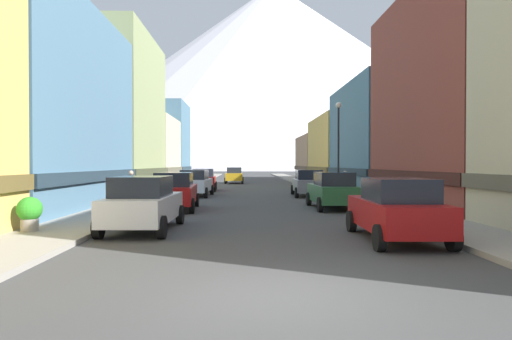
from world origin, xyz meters
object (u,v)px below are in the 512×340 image
at_px(car_left_1, 175,191).
at_px(pedestrian_0, 345,183).
at_px(pedestrian_1, 131,188).
at_px(car_right_1, 333,190).
at_px(car_left_3, 204,180).
at_px(potted_plant_1, 30,212).
at_px(streetlamp_right, 338,135).
at_px(car_right_0, 397,209).
at_px(potted_plant_0, 371,190).
at_px(car_right_2, 308,183).
at_px(car_left_0, 143,203).
at_px(car_driving_0, 234,175).
at_px(car_left_2, 195,183).

relative_size(car_left_1, pedestrian_0, 2.85).
bearing_deg(pedestrian_1, car_right_1, -6.97).
height_order(car_left_1, car_left_3, same).
xyz_separation_m(potted_plant_1, streetlamp_right, (12.35, 14.21, 3.26)).
bearing_deg(potted_plant_1, pedestrian_0, 50.94).
height_order(car_left_1, car_right_0, same).
height_order(pedestrian_1, streetlamp_right, streetlamp_right).
distance_m(potted_plant_0, pedestrian_0, 3.65).
height_order(car_right_0, car_right_2, same).
bearing_deg(pedestrian_0, car_left_0, -123.19).
bearing_deg(streetlamp_right, car_right_1, -104.11).
bearing_deg(streetlamp_right, car_right_2, 124.60).
distance_m(car_right_0, pedestrian_0, 17.60).
xyz_separation_m(car_left_1, pedestrian_0, (10.05, 8.72, -0.03)).
xyz_separation_m(car_left_1, potted_plant_0, (10.80, 5.15, -0.24)).
distance_m(car_right_0, potted_plant_0, 14.23).
xyz_separation_m(car_left_1, pedestrian_1, (-2.45, 1.66, 0.03)).
xyz_separation_m(car_left_0, car_left_1, (0.00, 6.65, 0.00)).
xyz_separation_m(car_right_1, car_right_2, (-0.00, 8.41, 0.00)).
bearing_deg(pedestrian_0, car_left_1, -139.06).
height_order(car_right_1, car_right_2, same).
bearing_deg(car_right_1, potted_plant_1, -143.32).
bearing_deg(streetlamp_right, car_left_0, -124.64).
height_order(car_right_1, potted_plant_0, car_right_1).
distance_m(potted_plant_1, pedestrian_0, 21.03).
relative_size(car_left_3, car_right_2, 1.00).
relative_size(car_right_0, pedestrian_0, 2.83).
relative_size(car_right_1, car_driving_0, 1.01).
xyz_separation_m(car_right_2, potted_plant_0, (3.20, -3.69, -0.24)).
relative_size(car_left_2, car_driving_0, 1.02).
distance_m(car_left_1, potted_plant_0, 11.97).
xyz_separation_m(car_left_0, pedestrian_1, (-2.45, 8.31, 0.03)).
relative_size(car_left_2, car_right_1, 1.01).
distance_m(car_left_0, car_driving_0, 35.89).
xyz_separation_m(car_right_0, pedestrian_0, (2.45, 17.43, -0.03)).
bearing_deg(car_right_0, car_right_2, 90.00).
bearing_deg(car_right_0, streetlamp_right, 84.21).
relative_size(car_left_1, car_left_3, 1.00).
bearing_deg(car_left_2, pedestrian_0, -1.79).
height_order(car_right_2, pedestrian_0, car_right_2).
distance_m(car_left_0, streetlamp_right, 16.39).
relative_size(car_right_2, car_driving_0, 1.01).
distance_m(potted_plant_0, potted_plant_1, 18.94).
xyz_separation_m(car_right_1, potted_plant_0, (3.20, 4.72, -0.24)).
bearing_deg(car_right_2, pedestrian_1, -144.45).
bearing_deg(potted_plant_1, car_left_3, 82.06).
bearing_deg(potted_plant_1, streetlamp_right, 49.00).
bearing_deg(car_right_2, car_right_0, -90.00).
bearing_deg(pedestrian_0, car_right_1, -106.48).
xyz_separation_m(potted_plant_0, potted_plant_1, (-14.00, -12.76, 0.07)).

